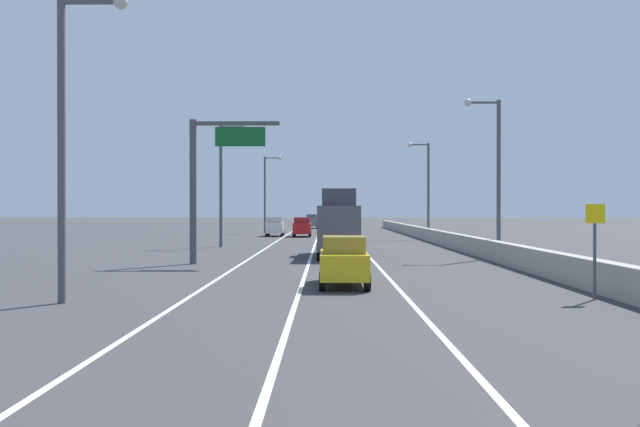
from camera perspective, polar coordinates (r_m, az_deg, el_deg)
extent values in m
plane|color=#38383A|center=(66.63, 1.49, -2.08)|extent=(320.00, 320.00, 0.00)
cube|color=silver|center=(57.80, -3.83, -2.45)|extent=(0.16, 130.00, 0.00)
cube|color=silver|center=(57.64, -0.35, -2.46)|extent=(0.16, 130.00, 0.00)
cube|color=silver|center=(57.69, 3.13, -2.46)|extent=(0.16, 130.00, 0.00)
cube|color=#9E998E|center=(43.63, 12.91, -2.65)|extent=(0.60, 120.00, 1.10)
cylinder|color=#47474C|center=(33.99, -11.20, 1.90)|extent=(0.36, 0.36, 7.50)
cube|color=#47474C|center=(33.88, -7.44, 7.93)|extent=(4.50, 0.20, 0.20)
cube|color=#0C5923|center=(33.65, -7.09, 6.78)|extent=(2.60, 0.10, 1.00)
cylinder|color=#4C4C51|center=(21.91, 23.19, -3.94)|extent=(0.10, 0.10, 2.40)
cube|color=yellow|center=(21.81, 23.24, -0.01)|extent=(0.60, 0.04, 0.60)
cylinder|color=#4C4C51|center=(38.92, 15.57, 2.96)|extent=(0.24, 0.24, 9.22)
cube|color=#4C4C51|center=(39.16, 14.29, 9.52)|extent=(1.80, 0.12, 0.12)
sphere|color=beige|center=(38.96, 12.99, 9.57)|extent=(0.44, 0.44, 0.44)
cylinder|color=#4C4C51|center=(62.65, 9.59, 1.98)|extent=(0.24, 0.24, 9.22)
cube|color=#4C4C51|center=(62.80, 8.78, 6.05)|extent=(1.80, 0.12, 0.12)
sphere|color=beige|center=(62.68, 7.96, 6.06)|extent=(0.44, 0.44, 0.44)
cylinder|color=#4C4C51|center=(20.93, -21.96, 5.21)|extent=(0.24, 0.24, 9.22)
cube|color=#4C4C51|center=(21.46, -19.66, 17.25)|extent=(1.80, 0.12, 0.12)
sphere|color=beige|center=(21.17, -17.27, 17.49)|extent=(0.44, 0.44, 0.44)
cylinder|color=#4C4C51|center=(49.10, -8.79, 2.43)|extent=(0.24, 0.24, 9.22)
cube|color=#4C4C51|center=(49.33, -7.76, 7.62)|extent=(1.80, 0.12, 0.12)
sphere|color=beige|center=(49.21, -6.71, 7.64)|extent=(0.44, 0.44, 0.44)
cylinder|color=#4C4C51|center=(77.95, -4.92, 1.66)|extent=(0.24, 0.24, 9.22)
cube|color=#4C4C51|center=(78.10, -4.26, 4.93)|extent=(1.80, 0.12, 0.12)
sphere|color=beige|center=(78.03, -3.60, 4.94)|extent=(0.44, 0.44, 0.44)
cube|color=slate|center=(96.70, -0.76, -0.77)|extent=(1.81, 4.72, 1.18)
cube|color=#4D505A|center=(96.22, -0.76, -0.25)|extent=(1.56, 2.13, 0.60)
cylinder|color=black|center=(98.61, -1.21, -1.10)|extent=(0.23, 0.68, 0.68)
cylinder|color=black|center=(98.60, -0.29, -1.10)|extent=(0.23, 0.68, 0.68)
cylinder|color=black|center=(94.83, -1.24, -1.15)|extent=(0.23, 0.68, 0.68)
cylinder|color=black|center=(94.81, -0.29, -1.15)|extent=(0.23, 0.68, 0.68)
cube|color=red|center=(67.10, -1.60, -1.31)|extent=(1.84, 4.34, 1.09)
cube|color=maroon|center=(66.65, -1.61, -0.59)|extent=(1.60, 1.96, 0.60)
cylinder|color=black|center=(68.86, -2.24, -1.72)|extent=(0.23, 0.68, 0.68)
cylinder|color=black|center=(68.81, -0.87, -1.72)|extent=(0.23, 0.68, 0.68)
cylinder|color=black|center=(65.44, -2.36, -1.83)|extent=(0.23, 0.68, 0.68)
cylinder|color=black|center=(65.39, -0.93, -1.83)|extent=(0.23, 0.68, 0.68)
cube|color=gold|center=(23.89, 2.10, -4.52)|extent=(1.72, 4.11, 0.92)
cube|color=olive|center=(23.43, 2.13, -2.76)|extent=(1.52, 1.85, 0.60)
cylinder|color=black|center=(25.52, 0.24, -5.24)|extent=(0.22, 0.68, 0.68)
cylinder|color=black|center=(25.56, 3.75, -5.24)|extent=(0.22, 0.68, 0.68)
cylinder|color=black|center=(22.33, 0.20, -6.05)|extent=(0.22, 0.68, 0.68)
cylinder|color=black|center=(22.38, 4.22, -6.03)|extent=(0.22, 0.68, 0.68)
cube|color=#196033|center=(95.12, 0.80, -0.82)|extent=(1.95, 4.50, 1.10)
cube|color=#1C4633|center=(94.66, 0.81, -0.31)|extent=(1.67, 2.04, 0.60)
cylinder|color=black|center=(96.89, 0.28, -1.12)|extent=(0.24, 0.68, 0.68)
cylinder|color=black|center=(96.94, 1.27, -1.12)|extent=(0.24, 0.68, 0.68)
cylinder|color=black|center=(93.34, 0.31, -1.18)|extent=(0.24, 0.68, 0.68)
cylinder|color=black|center=(93.38, 1.35, -1.18)|extent=(0.24, 0.68, 0.68)
cube|color=white|center=(68.55, -4.01, -1.28)|extent=(1.79, 4.21, 1.08)
cube|color=#96969E|center=(68.11, -4.04, -0.58)|extent=(1.55, 1.90, 0.60)
cylinder|color=black|center=(70.26, -4.57, -1.68)|extent=(0.23, 0.68, 0.68)
cylinder|color=black|center=(70.16, -3.28, -1.68)|extent=(0.23, 0.68, 0.68)
cylinder|color=black|center=(66.99, -4.78, -1.78)|extent=(0.23, 0.68, 0.68)
cylinder|color=black|center=(66.88, -3.43, -1.78)|extent=(0.23, 0.68, 0.68)
cube|color=black|center=(80.93, 1.05, -1.05)|extent=(1.99, 4.79, 1.02)
cube|color=black|center=(80.45, 1.07, -0.48)|extent=(1.67, 2.19, 0.60)
cylinder|color=black|center=(82.82, 0.42, -1.37)|extent=(0.25, 0.69, 0.68)
cylinder|color=black|center=(82.90, 1.55, -1.37)|extent=(0.25, 0.69, 0.68)
cylinder|color=black|center=(79.01, 0.52, -1.46)|extent=(0.25, 0.69, 0.68)
cylinder|color=black|center=(79.09, 1.71, -1.45)|extent=(0.25, 0.69, 0.68)
cube|color=#4C4C51|center=(38.70, 1.70, -1.22)|extent=(2.55, 7.99, 2.54)
cube|color=#3A3A45|center=(40.44, 1.70, 1.43)|extent=(2.15, 1.79, 1.10)
cylinder|color=black|center=(42.04, 0.17, -2.83)|extent=(0.24, 1.00, 1.00)
cylinder|color=black|center=(42.04, 3.23, -2.83)|extent=(0.24, 1.00, 1.00)
cylinder|color=black|center=(35.51, -0.11, -3.41)|extent=(0.24, 1.00, 1.00)
cylinder|color=black|center=(35.51, 3.52, -3.41)|extent=(0.24, 1.00, 1.00)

